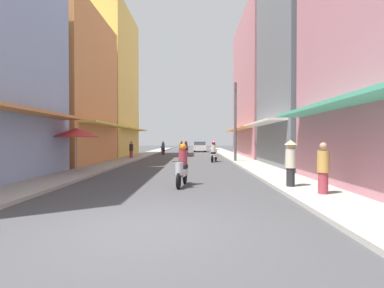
# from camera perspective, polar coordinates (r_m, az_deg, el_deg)

# --- Properties ---
(ground_plane) EXTENTS (115.06, 115.06, 0.00)m
(ground_plane) POSITION_cam_1_polar(r_m,az_deg,el_deg) (27.85, -1.34, -2.71)
(ground_plane) COLOR #424244
(sidewalk_left) EXTENTS (2.01, 60.30, 0.12)m
(sidewalk_left) POSITION_cam_1_polar(r_m,az_deg,el_deg) (28.43, -11.01, -2.53)
(sidewalk_left) COLOR #9E9991
(sidewalk_left) RESTS_ON ground
(sidewalk_right) EXTENTS (2.01, 60.30, 0.12)m
(sidewalk_right) POSITION_cam_1_polar(r_m,az_deg,el_deg) (28.08, 8.45, -2.57)
(sidewalk_right) COLOR #ADA89E
(sidewalk_right) RESTS_ON ground
(building_left_mid) EXTENTS (7.05, 8.77, 10.68)m
(building_left_mid) POSITION_cam_1_polar(r_m,az_deg,el_deg) (23.15, -24.66, 9.74)
(building_left_mid) COLOR #D88C4C
(building_left_mid) RESTS_ON ground
(building_left_far) EXTENTS (7.05, 9.21, 14.88)m
(building_left_far) POSITION_cam_1_polar(r_m,az_deg,el_deg) (32.06, -17.37, 11.06)
(building_left_far) COLOR #EFD159
(building_left_far) RESTS_ON ground
(building_right_mid) EXTENTS (7.05, 8.29, 14.37)m
(building_right_mid) POSITION_cam_1_polar(r_m,az_deg,el_deg) (21.04, 23.26, 15.80)
(building_right_mid) COLOR slate
(building_right_mid) RESTS_ON ground
(building_right_far) EXTENTS (7.05, 13.75, 14.55)m
(building_right_far) POSITION_cam_1_polar(r_m,az_deg,el_deg) (32.02, 15.04, 10.79)
(building_right_far) COLOR #B7727F
(building_right_far) RESTS_ON ground
(motorbike_red) EXTENTS (0.55, 1.81, 1.58)m
(motorbike_red) POSITION_cam_1_polar(r_m,az_deg,el_deg) (31.63, -1.12, -1.01)
(motorbike_red) COLOR black
(motorbike_red) RESTS_ON ground
(motorbike_white) EXTENTS (0.70, 1.76, 1.58)m
(motorbike_white) POSITION_cam_1_polar(r_m,az_deg,el_deg) (22.77, 4.32, -1.73)
(motorbike_white) COLOR black
(motorbike_white) RESTS_ON ground
(motorbike_maroon) EXTENTS (0.68, 1.77, 1.58)m
(motorbike_maroon) POSITION_cam_1_polar(r_m,az_deg,el_deg) (33.62, -5.70, -0.90)
(motorbike_maroon) COLOR black
(motorbike_maroon) RESTS_ON ground
(motorbike_orange) EXTENTS (0.55, 1.81, 1.58)m
(motorbike_orange) POSITION_cam_1_polar(r_m,az_deg,el_deg) (37.04, -2.02, -0.74)
(motorbike_orange) COLOR black
(motorbike_orange) RESTS_ON ground
(motorbike_green) EXTENTS (0.56, 1.80, 1.58)m
(motorbike_green) POSITION_cam_1_polar(r_m,az_deg,el_deg) (31.09, 4.23, -1.04)
(motorbike_green) COLOR black
(motorbike_green) RESTS_ON ground
(motorbike_silver) EXTENTS (0.56, 1.80, 1.58)m
(motorbike_silver) POSITION_cam_1_polar(r_m,az_deg,el_deg) (10.86, -1.96, -4.54)
(motorbike_silver) COLOR black
(motorbike_silver) RESTS_ON ground
(motorbike_black) EXTENTS (0.67, 1.77, 1.58)m
(motorbike_black) POSITION_cam_1_polar(r_m,az_deg,el_deg) (44.75, -2.19, -0.47)
(motorbike_black) COLOR black
(motorbike_black) RESTS_ON ground
(parked_car) EXTENTS (1.79, 4.11, 1.45)m
(parked_car) POSITION_cam_1_polar(r_m,az_deg,el_deg) (41.85, 1.52, -0.51)
(parked_car) COLOR silver
(parked_car) RESTS_ON ground
(pedestrian_midway) EXTENTS (0.44, 0.44, 1.71)m
(pedestrian_midway) POSITION_cam_1_polar(r_m,az_deg,el_deg) (10.58, 18.72, -3.31)
(pedestrian_midway) COLOR #262628
(pedestrian_midway) RESTS_ON ground
(pedestrian_far) EXTENTS (0.34, 0.34, 1.60)m
(pedestrian_far) POSITION_cam_1_polar(r_m,az_deg,el_deg) (26.49, -11.79, -1.18)
(pedestrian_far) COLOR #99333F
(pedestrian_far) RESTS_ON ground
(pedestrian_crossing) EXTENTS (0.34, 0.34, 1.64)m
(pedestrian_crossing) POSITION_cam_1_polar(r_m,az_deg,el_deg) (9.50, 24.26, -4.68)
(pedestrian_crossing) COLOR #99333F
(pedestrian_crossing) RESTS_ON ground
(vendor_umbrella) EXTENTS (2.31, 2.31, 2.32)m
(vendor_umbrella) POSITION_cam_1_polar(r_m,az_deg,el_deg) (15.84, -21.67, 2.12)
(vendor_umbrella) COLOR #99999E
(vendor_umbrella) RESTS_ON ground
(utility_pole) EXTENTS (0.20, 1.20, 6.06)m
(utility_pole) POSITION_cam_1_polar(r_m,az_deg,el_deg) (22.41, 8.46, 4.37)
(utility_pole) COLOR #4C4C4F
(utility_pole) RESTS_ON ground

